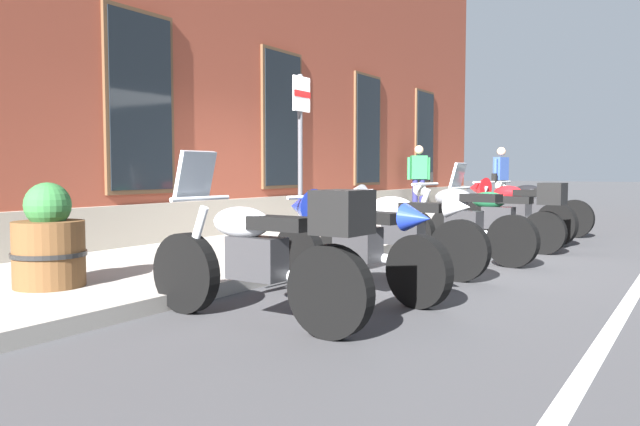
{
  "coord_description": "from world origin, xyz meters",
  "views": [
    {
      "loc": [
        -7.79,
        -3.77,
        1.15
      ],
      "look_at": [
        -0.95,
        0.47,
        0.62
      ],
      "focal_mm": 35.31,
      "sensor_mm": 36.0,
      "label": 1
    }
  ],
  "objects_px": {
    "motorcycle_blue_sport": "(347,237)",
    "parking_sign": "(301,137)",
    "motorcycle_white_sport": "(393,225)",
    "barrel_planter": "(49,243)",
    "motorcycle_grey_naked": "(459,223)",
    "motorcycle_green_touring": "(503,214)",
    "motorcycle_red_sport": "(509,207)",
    "pedestrian_striped_shirt": "(419,175)",
    "pedestrian_blue_top": "(501,176)",
    "motorcycle_black_naked": "(532,208)",
    "motorcycle_silver_touring": "(263,253)"
  },
  "relations": [
    {
      "from": "pedestrian_striped_shirt",
      "to": "parking_sign",
      "type": "distance_m",
      "value": 8.21
    },
    {
      "from": "pedestrian_striped_shirt",
      "to": "motorcycle_blue_sport",
      "type": "bearing_deg",
      "value": -160.85
    },
    {
      "from": "motorcycle_blue_sport",
      "to": "pedestrian_striped_shirt",
      "type": "distance_m",
      "value": 10.23
    },
    {
      "from": "motorcycle_black_naked",
      "to": "motorcycle_red_sport",
      "type": "bearing_deg",
      "value": 176.94
    },
    {
      "from": "motorcycle_black_naked",
      "to": "motorcycle_grey_naked",
      "type": "bearing_deg",
      "value": -179.58
    },
    {
      "from": "motorcycle_blue_sport",
      "to": "parking_sign",
      "type": "xyz_separation_m",
      "value": [
        1.64,
        1.61,
        1.06
      ]
    },
    {
      "from": "motorcycle_silver_touring",
      "to": "motorcycle_green_touring",
      "type": "relative_size",
      "value": 1.03
    },
    {
      "from": "motorcycle_grey_naked",
      "to": "motorcycle_black_naked",
      "type": "bearing_deg",
      "value": 0.42
    },
    {
      "from": "motorcycle_red_sport",
      "to": "pedestrian_striped_shirt",
      "type": "distance_m",
      "value": 5.54
    },
    {
      "from": "motorcycle_black_naked",
      "to": "pedestrian_blue_top",
      "type": "xyz_separation_m",
      "value": [
        3.95,
        1.69,
        0.55
      ]
    },
    {
      "from": "motorcycle_blue_sport",
      "to": "barrel_planter",
      "type": "height_order",
      "value": "barrel_planter"
    },
    {
      "from": "motorcycle_blue_sport",
      "to": "motorcycle_grey_naked",
      "type": "xyz_separation_m",
      "value": [
        2.61,
        -0.17,
        -0.05
      ]
    },
    {
      "from": "motorcycle_grey_naked",
      "to": "motorcycle_red_sport",
      "type": "distance_m",
      "value": 2.71
    },
    {
      "from": "motorcycle_blue_sport",
      "to": "motorcycle_white_sport",
      "type": "distance_m",
      "value": 1.29
    },
    {
      "from": "motorcycle_green_touring",
      "to": "parking_sign",
      "type": "height_order",
      "value": "parking_sign"
    },
    {
      "from": "motorcycle_red_sport",
      "to": "parking_sign",
      "type": "distance_m",
      "value": 4.17
    },
    {
      "from": "motorcycle_silver_touring",
      "to": "motorcycle_black_naked",
      "type": "bearing_deg",
      "value": -0.45
    },
    {
      "from": "parking_sign",
      "to": "motorcycle_blue_sport",
      "type": "bearing_deg",
      "value": -135.67
    },
    {
      "from": "motorcycle_white_sport",
      "to": "barrel_planter",
      "type": "xyz_separation_m",
      "value": [
        -2.96,
        1.94,
        -0.03
      ]
    },
    {
      "from": "motorcycle_silver_touring",
      "to": "motorcycle_red_sport",
      "type": "height_order",
      "value": "motorcycle_silver_touring"
    },
    {
      "from": "motorcycle_grey_naked",
      "to": "motorcycle_green_touring",
      "type": "xyz_separation_m",
      "value": [
        1.37,
        -0.18,
        0.04
      ]
    },
    {
      "from": "motorcycle_green_touring",
      "to": "motorcycle_black_naked",
      "type": "height_order",
      "value": "motorcycle_green_touring"
    },
    {
      "from": "motorcycle_silver_touring",
      "to": "motorcycle_red_sport",
      "type": "bearing_deg",
      "value": 0.04
    },
    {
      "from": "motorcycle_silver_touring",
      "to": "motorcycle_red_sport",
      "type": "xyz_separation_m",
      "value": [
        6.72,
        0.0,
        0.02
      ]
    },
    {
      "from": "pedestrian_blue_top",
      "to": "motorcycle_black_naked",
      "type": "bearing_deg",
      "value": -156.81
    },
    {
      "from": "motorcycle_black_naked",
      "to": "parking_sign",
      "type": "relative_size",
      "value": 0.94
    },
    {
      "from": "motorcycle_blue_sport",
      "to": "parking_sign",
      "type": "height_order",
      "value": "parking_sign"
    },
    {
      "from": "motorcycle_red_sport",
      "to": "barrel_planter",
      "type": "bearing_deg",
      "value": 163.01
    },
    {
      "from": "pedestrian_striped_shirt",
      "to": "pedestrian_blue_top",
      "type": "xyz_separation_m",
      "value": [
        0.9,
        -1.8,
        -0.03
      ]
    },
    {
      "from": "barrel_planter",
      "to": "motorcycle_green_touring",
      "type": "bearing_deg",
      "value": -23.07
    },
    {
      "from": "motorcycle_black_naked",
      "to": "pedestrian_blue_top",
      "type": "bearing_deg",
      "value": 23.19
    },
    {
      "from": "parking_sign",
      "to": "barrel_planter",
      "type": "bearing_deg",
      "value": 172.06
    },
    {
      "from": "motorcycle_white_sport",
      "to": "parking_sign",
      "type": "bearing_deg",
      "value": 76.25
    },
    {
      "from": "motorcycle_blue_sport",
      "to": "pedestrian_striped_shirt",
      "type": "bearing_deg",
      "value": 19.15
    },
    {
      "from": "pedestrian_blue_top",
      "to": "parking_sign",
      "type": "distance_m",
      "value": 8.92
    },
    {
      "from": "motorcycle_white_sport",
      "to": "motorcycle_green_touring",
      "type": "relative_size",
      "value": 1.03
    },
    {
      "from": "motorcycle_red_sport",
      "to": "motorcycle_blue_sport",
      "type": "bearing_deg",
      "value": 179.26
    },
    {
      "from": "motorcycle_silver_touring",
      "to": "barrel_planter",
      "type": "relative_size",
      "value": 2.24
    },
    {
      "from": "parking_sign",
      "to": "motorcycle_green_touring",
      "type": "bearing_deg",
      "value": -39.76
    },
    {
      "from": "motorcycle_grey_naked",
      "to": "pedestrian_striped_shirt",
      "type": "height_order",
      "value": "pedestrian_striped_shirt"
    },
    {
      "from": "pedestrian_blue_top",
      "to": "parking_sign",
      "type": "xyz_separation_m",
      "value": [
        -8.9,
        0.05,
        0.56
      ]
    },
    {
      "from": "motorcycle_red_sport",
      "to": "motorcycle_black_naked",
      "type": "xyz_separation_m",
      "value": [
        1.28,
        -0.07,
        -0.08
      ]
    },
    {
      "from": "motorcycle_blue_sport",
      "to": "motorcycle_green_touring",
      "type": "relative_size",
      "value": 1.03
    },
    {
      "from": "motorcycle_grey_naked",
      "to": "motorcycle_red_sport",
      "type": "bearing_deg",
      "value": 2.06
    },
    {
      "from": "motorcycle_white_sport",
      "to": "motorcycle_green_touring",
      "type": "xyz_separation_m",
      "value": [
        2.7,
        -0.47,
        -0.01
      ]
    },
    {
      "from": "motorcycle_green_touring",
      "to": "pedestrian_blue_top",
      "type": "distance_m",
      "value": 6.85
    },
    {
      "from": "motorcycle_green_touring",
      "to": "parking_sign",
      "type": "bearing_deg",
      "value": 140.24
    },
    {
      "from": "motorcycle_white_sport",
      "to": "motorcycle_grey_naked",
      "type": "bearing_deg",
      "value": -12.45
    },
    {
      "from": "motorcycle_green_touring",
      "to": "pedestrian_blue_top",
      "type": "relative_size",
      "value": 1.25
    },
    {
      "from": "pedestrian_striped_shirt",
      "to": "barrel_planter",
      "type": "distance_m",
      "value": 11.41
    }
  ]
}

